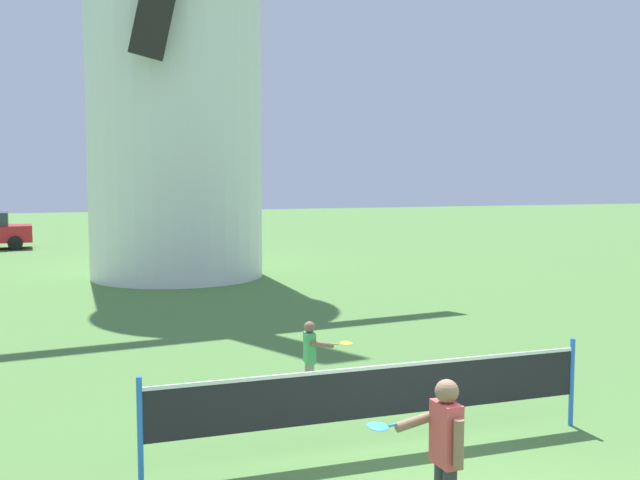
# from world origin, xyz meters

# --- Properties ---
(windmill) EXTENTS (10.46, 5.97, 16.53)m
(windmill) POSITION_xyz_m (-0.28, 17.06, 7.79)
(windmill) COLOR white
(windmill) RESTS_ON ground_plane
(tennis_net) EXTENTS (5.29, 0.06, 1.10)m
(tennis_net) POSITION_xyz_m (-0.24, 1.82, 0.69)
(tennis_net) COLOR blue
(tennis_net) RESTS_ON ground_plane
(player_near) EXTENTS (0.78, 0.51, 1.37)m
(player_near) POSITION_xyz_m (-0.48, -0.12, 0.78)
(player_near) COLOR #333338
(player_near) RESTS_ON ground_plane
(player_far) EXTENTS (0.66, 0.48, 1.08)m
(player_far) POSITION_xyz_m (-0.29, 4.02, 0.61)
(player_far) COLOR #9E937F
(player_far) RESTS_ON ground_plane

